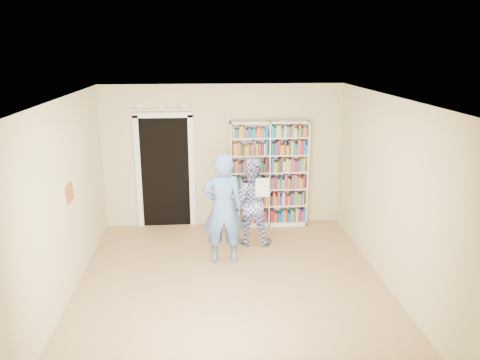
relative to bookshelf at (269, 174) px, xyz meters
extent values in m
plane|color=tan|center=(-0.86, -2.34, -1.02)|extent=(5.00, 5.00, 0.00)
plane|color=white|center=(-0.86, -2.34, 1.68)|extent=(5.00, 5.00, 0.00)
plane|color=beige|center=(-0.86, 0.16, 0.33)|extent=(4.50, 0.00, 4.50)
plane|color=beige|center=(-3.11, -2.34, 0.33)|extent=(0.00, 5.00, 5.00)
plane|color=beige|center=(1.39, -2.34, 0.33)|extent=(0.00, 5.00, 5.00)
cube|color=white|center=(0.00, 0.00, -0.01)|extent=(1.47, 0.28, 2.03)
cube|color=white|center=(0.00, 0.00, -0.01)|extent=(0.02, 0.28, 2.03)
cube|color=black|center=(-1.96, 0.14, 0.03)|extent=(0.90, 0.03, 2.10)
cube|color=white|center=(-2.46, 0.12, 0.03)|extent=(0.10, 0.06, 2.20)
cube|color=white|center=(-1.46, 0.12, 0.03)|extent=(0.10, 0.06, 2.20)
cube|color=white|center=(-1.96, 0.12, 1.13)|extent=(1.10, 0.06, 0.10)
cube|color=white|center=(-1.96, 0.12, 1.23)|extent=(1.10, 0.08, 0.02)
cube|color=brown|center=(-3.09, -2.14, 0.38)|extent=(0.03, 0.25, 0.25)
imported|color=#5276B6|center=(-0.94, -1.55, -0.13)|extent=(0.66, 0.44, 1.79)
imported|color=navy|center=(-0.44, -0.86, -0.24)|extent=(0.83, 0.69, 1.56)
cube|color=white|center=(-0.26, -1.09, 0.07)|extent=(0.23, 0.03, 0.32)
camera|label=1|loc=(-1.22, -8.49, 2.32)|focal=35.00mm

